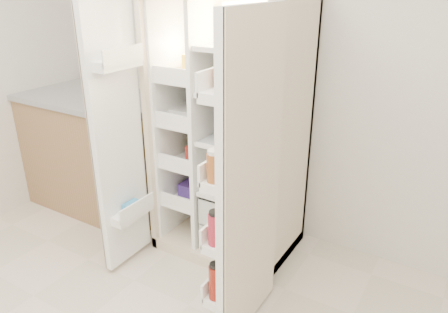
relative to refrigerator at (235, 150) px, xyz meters
The scene contains 5 objects.
wall_back 0.71m from the refrigerator, 71.19° to the left, with size 4.00×0.02×2.70m, color silver.
refrigerator is the anchor object (origin of this frame).
freezer_door 0.81m from the refrigerator, 130.41° to the right, with size 0.15×0.40×1.72m.
fridge_door 0.85m from the refrigerator, 56.19° to the right, with size 0.17×0.58×1.72m.
kitchen_counter 1.32m from the refrigerator, behind, with size 1.36×0.72×0.99m.
Camera 1 is at (1.26, -0.75, 1.85)m, focal length 34.00 mm.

